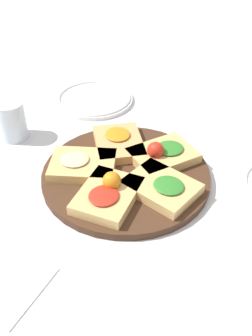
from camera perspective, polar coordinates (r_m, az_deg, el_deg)
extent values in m
plane|color=silver|center=(0.84, 0.00, -1.47)|extent=(3.00, 3.00, 0.00)
cylinder|color=#422819|center=(0.83, 0.00, -1.02)|extent=(0.35, 0.35, 0.02)
cube|color=tan|center=(0.86, 5.37, 1.84)|extent=(0.17, 0.16, 0.02)
ellipsoid|color=#2D7A28|center=(0.86, 6.37, 2.91)|extent=(0.08, 0.08, 0.01)
sphere|color=red|center=(0.84, 4.30, 2.61)|extent=(0.04, 0.04, 0.04)
cube|color=tan|center=(0.89, -1.05, 3.60)|extent=(0.14, 0.16, 0.02)
ellipsoid|color=orange|center=(0.90, -1.24, 4.93)|extent=(0.07, 0.07, 0.01)
cube|color=tan|center=(0.83, -6.33, 0.30)|extent=(0.14, 0.11, 0.02)
ellipsoid|color=beige|center=(0.83, -7.55, 1.11)|extent=(0.06, 0.06, 0.01)
cube|color=tan|center=(0.76, -2.67, -3.99)|extent=(0.14, 0.16, 0.02)
ellipsoid|color=red|center=(0.74, -3.25, -4.01)|extent=(0.07, 0.07, 0.01)
sphere|color=orange|center=(0.76, -2.08, -1.85)|extent=(0.04, 0.04, 0.04)
cube|color=tan|center=(0.78, 5.14, -2.75)|extent=(0.17, 0.16, 0.02)
ellipsoid|color=#2D7A28|center=(0.76, 6.21, -2.50)|extent=(0.08, 0.08, 0.01)
cylinder|color=white|center=(1.12, -4.62, 9.84)|extent=(0.21, 0.21, 0.01)
torus|color=white|center=(1.11, -4.64, 10.16)|extent=(0.21, 0.21, 0.01)
cylinder|color=silver|center=(0.98, -16.29, 6.63)|extent=(0.07, 0.07, 0.09)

